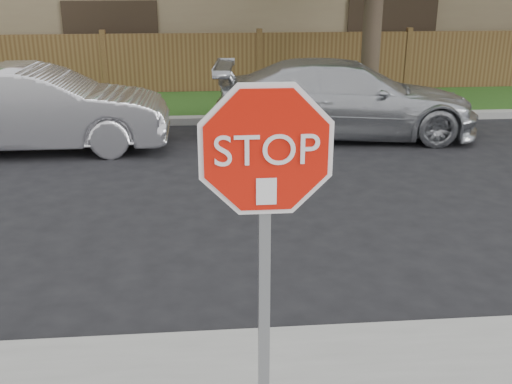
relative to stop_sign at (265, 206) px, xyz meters
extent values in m
plane|color=black|center=(1.18, 1.48, -1.83)|extent=(90.00, 90.00, 0.00)
cube|color=gray|center=(1.18, 9.63, -1.75)|extent=(70.00, 0.30, 0.15)
cube|color=#1E4714|center=(1.18, 11.28, -1.77)|extent=(70.00, 3.00, 0.12)
cube|color=#54371D|center=(1.18, 12.88, -1.03)|extent=(70.00, 0.12, 1.60)
cylinder|color=#382B21|center=(3.68, 11.18, 0.13)|extent=(0.44, 0.44, 3.92)
cube|color=gray|center=(0.00, 0.05, -0.58)|extent=(0.06, 0.06, 2.30)
cylinder|color=white|center=(0.00, -0.02, 0.32)|extent=(1.01, 0.02, 1.01)
cylinder|color=red|center=(0.00, -0.03, 0.32)|extent=(0.93, 0.02, 0.93)
cube|color=white|center=(0.00, -0.05, 0.10)|extent=(0.11, 0.00, 0.15)
imported|color=silver|center=(-3.27, 7.84, -1.07)|extent=(4.61, 1.66, 1.51)
imported|color=silver|center=(2.45, 8.38, -1.09)|extent=(5.27, 2.57, 1.48)
camera|label=1|loc=(-0.32, -3.02, 1.19)|focal=42.00mm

